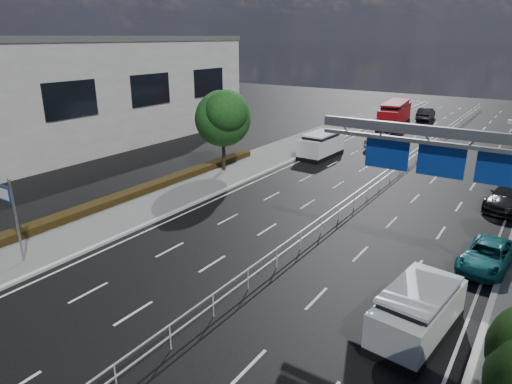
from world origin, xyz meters
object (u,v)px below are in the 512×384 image
Objects in this scene: near_car_silver at (381,140)px; parked_car_teal at (487,255)px; white_minivan at (321,145)px; parked_car_dark at (511,196)px; toilet_sign at (8,205)px; overhead_gantry at (459,157)px; red_bus at (395,113)px; near_car_dark at (426,114)px; silver_minivan at (418,312)px.

near_car_silver is 24.64m from parked_car_teal.
white_minivan is at bearing 143.27° from parked_car_teal.
toilet_sign is at bearing -124.11° from parked_car_dark.
toilet_sign is 20.52m from overhead_gantry.
overhead_gantry reaches higher than white_minivan.
toilet_sign reaches higher than red_bus.
overhead_gantry is (17.69, 10.05, 2.66)m from toilet_sign.
overhead_gantry is at bearing 29.60° from toilet_sign.
red_bus is at bearing -71.21° from near_car_silver.
overhead_gantry reaches higher than near_car_silver.
near_car_silver is 17.09m from parked_car_dark.
silver_minivan is (11.52, -47.10, 0.17)m from near_car_dark.
overhead_gantry is 1.02× the size of red_bus.
parked_car_teal is at bearing -40.79° from white_minivan.
white_minivan is 18.75m from red_bus.
toilet_sign is 0.80× the size of parked_car_dark.
silver_minivan reaches higher than near_car_dark.
parked_car_dark reaches higher than parked_car_teal.
silver_minivan is (14.51, -21.92, -0.13)m from white_minivan.
red_bus reaches higher than silver_minivan.
white_minivan is 25.36m from near_car_dark.
near_car_dark is (-11.34, 41.87, -4.81)m from overhead_gantry.
toilet_sign is 34.01m from near_car_silver.
overhead_gantry is at bearing 122.00° from near_car_silver.
white_minivan is at bearing 169.59° from parked_car_dark.
parked_car_teal is (12.46, -21.26, -0.17)m from near_car_silver.
overhead_gantry reaches higher than parked_car_teal.
parked_car_teal is (19.25, 12.00, -2.34)m from toilet_sign.
red_bus is at bearing 67.75° from near_car_dark.
white_minivan reaches higher than near_car_silver.
parked_car_teal is at bearing 51.31° from overhead_gantry.
overhead_gantry is 38.11m from red_bus.
white_minivan is 16.71m from parked_car_dark.
toilet_sign is 0.90× the size of near_car_dark.
red_bus is 2.09× the size of near_car_dark.
white_minivan is at bearing 82.81° from toilet_sign.
white_minivan is at bearing -99.54° from red_bus.
silver_minivan is 16.79m from parked_car_dark.
overhead_gantry is 2.07× the size of silver_minivan.
parked_car_teal is 0.81× the size of parked_car_dark.
parked_car_dark is at bearing 143.65° from near_car_silver.
parked_car_teal is at bearing 127.22° from near_car_silver.
near_car_dark is at bearing 85.32° from white_minivan.
near_car_silver is (2.59, -12.21, -0.76)m from red_bus.
parked_car_teal is (15.05, -33.47, -0.93)m from red_bus.
overhead_gantry is at bearing -47.29° from white_minivan.
parked_car_dark is at bearing 48.23° from toilet_sign.
red_bus is at bearing 120.35° from parked_car_teal.
near_car_dark is at bearing 105.15° from overhead_gantry.
silver_minivan is (17.88, 4.82, -1.98)m from toilet_sign.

